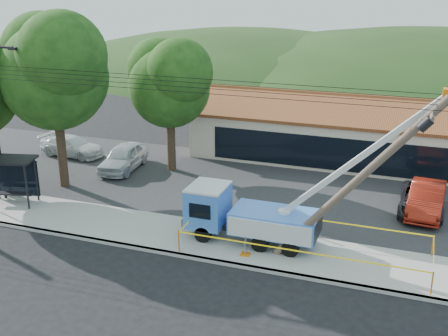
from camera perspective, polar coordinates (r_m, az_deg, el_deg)
name	(u,v)px	position (r m, az deg, el deg)	size (l,w,h in m)	color
ground	(193,284)	(24.53, -3.20, -11.71)	(120.00, 120.00, 0.00)	black
curb	(210,260)	(26.18, -1.39, -9.37)	(60.00, 0.25, 0.15)	#A8A69D
sidewalk	(224,243)	(27.76, 0.04, -7.62)	(60.00, 4.00, 0.15)	#A8A69D
parking_lot	(268,188)	(34.76, 4.53, -2.04)	(60.00, 12.00, 0.10)	#28282B
strip_mall	(354,133)	(40.96, 13.03, 3.50)	(22.50, 8.53, 4.67)	beige
tree_west_near	(53,66)	(34.47, -16.96, 9.90)	(7.56, 6.72, 10.80)	#332316
tree_lot	(169,79)	(36.37, -5.59, 8.97)	(6.30, 5.60, 8.94)	#332316
hill_west	(248,70)	(78.93, 2.41, 9.93)	(78.40, 56.00, 28.00)	#1E3814
hill_center	(439,81)	(75.39, 21.03, 8.26)	(89.60, 64.00, 32.00)	#1E3814
utility_truck	(250,214)	(27.31, 2.67, -4.65)	(11.75, 3.49, 8.12)	black
leaning_pole	(364,175)	(24.47, 14.04, -0.68)	(6.95, 1.99, 8.11)	brown
bus_shelter	(11,170)	(33.78, -20.79, -0.15)	(3.13, 2.35, 2.70)	black
caution_tape	(305,238)	(26.54, 8.23, -7.09)	(11.31, 3.61, 1.04)	orange
car_silver	(124,171)	(38.46, -10.09, -0.25)	(2.00, 4.96, 1.69)	silver
car_red	(425,215)	(32.96, 19.71, -4.47)	(1.77, 5.07, 1.67)	maroon
car_white	(73,157)	(42.20, -15.09, 1.12)	(1.99, 4.89, 1.42)	silver
car_dark	(420,214)	(33.00, 19.28, -4.40)	(2.32, 5.02, 1.40)	black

